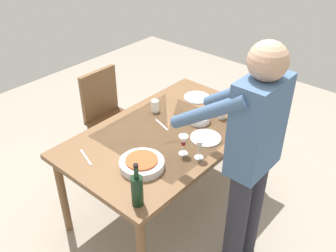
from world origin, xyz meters
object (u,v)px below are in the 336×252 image
at_px(dinner_plate_near, 197,97).
at_px(dinner_plate_far, 206,138).
at_px(chair_near, 108,112).
at_px(side_bowl_salad, 199,118).
at_px(water_cup_near_left, 221,112).
at_px(water_cup_near_right, 155,106).
at_px(serving_bowl_pasta, 142,164).
at_px(wine_bottle, 137,190).
at_px(wine_glass_left, 199,145).
at_px(wine_glass_right, 183,142).
at_px(dining_table, 168,139).
at_px(person_server, 251,155).

xyz_separation_m(dinner_plate_near, dinner_plate_far, (0.45, 0.43, 0.00)).
xyz_separation_m(chair_near, side_bowl_salad, (-0.14, 0.96, 0.26)).
xyz_separation_m(water_cup_near_left, dinner_plate_far, (0.33, 0.09, -0.05)).
bearing_deg(water_cup_near_right, serving_bowl_pasta, 35.91).
bearing_deg(dinner_plate_near, wine_bottle, 22.61).
bearing_deg(serving_bowl_pasta, water_cup_near_left, 177.67).
height_order(chair_near, water_cup_near_right, chair_near).
distance_m(wine_glass_left, dinner_plate_far, 0.26).
bearing_deg(water_cup_near_left, side_bowl_salad, -30.56).
xyz_separation_m(wine_glass_right, serving_bowl_pasta, (0.30, -0.11, -0.07)).
bearing_deg(wine_glass_left, serving_bowl_pasta, -33.69).
bearing_deg(serving_bowl_pasta, dinner_plate_far, 167.51).
xyz_separation_m(wine_bottle, dinner_plate_near, (-1.26, -0.53, -0.10)).
xyz_separation_m(dining_table, wine_bottle, (0.70, 0.37, 0.18)).
distance_m(wine_glass_left, side_bowl_salad, 0.48).
height_order(wine_bottle, water_cup_near_left, wine_bottle).
bearing_deg(dinner_plate_near, water_cup_near_left, 69.43).
relative_size(serving_bowl_pasta, dinner_plate_near, 1.30).
bearing_deg(person_server, side_bowl_salad, -118.86).
distance_m(dining_table, dinner_plate_near, 0.59).
bearing_deg(dining_table, wine_bottle, 28.00).
bearing_deg(water_cup_near_right, wine_bottle, 37.31).
bearing_deg(wine_bottle, water_cup_near_left, -170.86).
height_order(person_server, serving_bowl_pasta, person_server).
xyz_separation_m(serving_bowl_pasta, dinner_plate_near, (-1.01, -0.31, -0.03)).
bearing_deg(side_bowl_salad, wine_glass_right, 23.17).
distance_m(water_cup_near_left, water_cup_near_right, 0.55).
bearing_deg(wine_glass_right, dinner_plate_near, -149.35).
height_order(wine_glass_right, water_cup_near_left, wine_glass_right).
bearing_deg(wine_bottle, water_cup_near_right, -142.69).
height_order(wine_glass_left, side_bowl_salad, wine_glass_left).
bearing_deg(water_cup_near_left, dinner_plate_near, -110.57).
distance_m(chair_near, serving_bowl_pasta, 1.20).
height_order(wine_glass_left, wine_glass_right, same).
xyz_separation_m(chair_near, wine_bottle, (0.82, 1.24, 0.33)).
bearing_deg(side_bowl_salad, dinner_plate_near, -140.66).
distance_m(dining_table, serving_bowl_pasta, 0.48).
distance_m(dinner_plate_near, dinner_plate_far, 0.63).
distance_m(chair_near, dinner_plate_near, 0.87).
relative_size(wine_glass_left, water_cup_near_right, 1.52).
relative_size(chair_near, wine_bottle, 3.07).
height_order(wine_glass_left, dinner_plate_near, wine_glass_left).
relative_size(wine_bottle, wine_glass_right, 1.96).
relative_size(chair_near, dinner_plate_far, 3.96).
xyz_separation_m(wine_glass_right, dinner_plate_far, (-0.25, 0.01, -0.10)).
bearing_deg(serving_bowl_pasta, person_server, 119.90).
relative_size(person_server, water_cup_near_right, 17.01).
xyz_separation_m(wine_glass_right, dinner_plate_near, (-0.71, -0.42, -0.10)).
bearing_deg(chair_near, wine_glass_left, 79.30).
height_order(water_cup_near_left, dinner_plate_near, water_cup_near_left).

